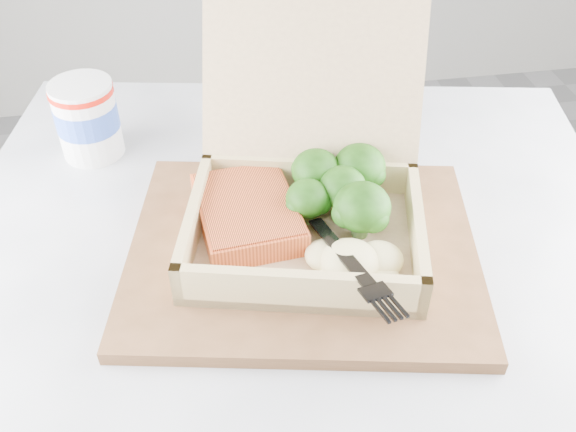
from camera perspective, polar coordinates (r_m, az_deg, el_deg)
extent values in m
cube|color=silver|center=(0.65, 0.04, -5.36)|extent=(0.84, 0.84, 0.03)
cube|color=brown|center=(0.64, 1.34, -3.12)|extent=(0.39, 0.34, 0.01)
cube|color=tan|center=(0.64, 1.44, -2.34)|extent=(0.26, 0.22, 0.01)
cube|color=tan|center=(0.64, -8.30, -0.66)|extent=(0.05, 0.17, 0.05)
cube|color=tan|center=(0.63, 11.33, -1.61)|extent=(0.05, 0.17, 0.05)
cube|color=tan|center=(0.57, 1.02, -6.75)|extent=(0.22, 0.06, 0.05)
cube|color=tan|center=(0.69, 1.84, 3.45)|extent=(0.22, 0.06, 0.05)
cube|color=tan|center=(0.67, 2.20, 12.26)|extent=(0.24, 0.14, 0.16)
cube|color=#D85F2A|center=(0.64, -3.62, 0.24)|extent=(0.11, 0.13, 0.03)
ellipsoid|color=#F3E69D|center=(0.59, 5.53, -4.03)|extent=(0.09, 0.08, 0.03)
cube|color=black|center=(0.62, 2.37, 0.46)|extent=(0.04, 0.12, 0.02)
cube|color=black|center=(0.57, 5.82, -4.83)|extent=(0.03, 0.05, 0.01)
cylinder|color=silver|center=(0.80, -17.40, 8.21)|extent=(0.07, 0.07, 0.09)
cylinder|color=blue|center=(0.80, -17.47, 8.49)|extent=(0.07, 0.07, 0.03)
cylinder|color=red|center=(0.78, -17.97, 10.57)|extent=(0.07, 0.07, 0.01)
cube|color=silver|center=(0.81, 2.95, 6.75)|extent=(0.07, 0.13, 0.00)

